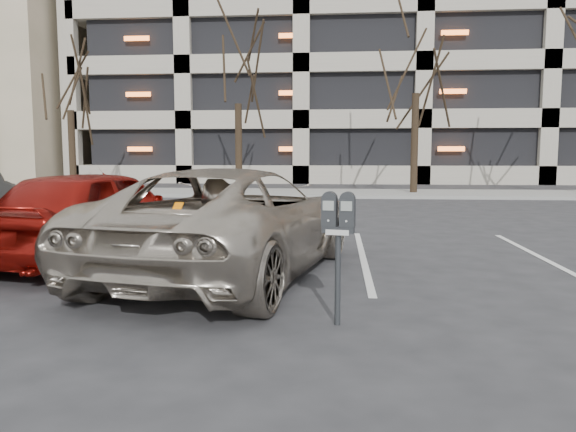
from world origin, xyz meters
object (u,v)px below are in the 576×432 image
Objects in this scene: tree_b at (238,47)px; tree_c at (417,29)px; suv_silver at (232,221)px; tree_a at (68,59)px; car_red at (97,213)px; parking_meter at (338,226)px.

tree_c is (7.00, 0.00, 0.56)m from tree_b.
tree_b is 16.18m from suv_silver.
tree_a is 7.01m from tree_b.
tree_c is 16.74m from car_red.
tree_a is 14.03m from tree_c.
tree_b is 1.92× the size of car_red.
parking_meter is at bearing 151.02° from car_red.
tree_c is at bearing 90.88° from parking_meter.
tree_a is 21.00m from parking_meter.
car_red is at bearing -62.87° from tree_a.
tree_b reaches higher than car_red.
suv_silver is at bearing -80.35° from tree_b.
parking_meter is at bearing -99.84° from tree_c.
tree_a is 18.53m from suv_silver.
suv_silver is at bearing -106.31° from tree_c.
tree_b reaches higher than tree_a.
parking_meter is (11.00, -17.31, -4.53)m from tree_a.
car_red reaches higher than parking_meter.
tree_b is at bearing -68.75° from suv_silver.
parking_meter is at bearing -76.99° from tree_b.
car_red is (-2.27, 0.88, -0.01)m from suv_silver.
car_red is at bearing -88.78° from tree_b.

